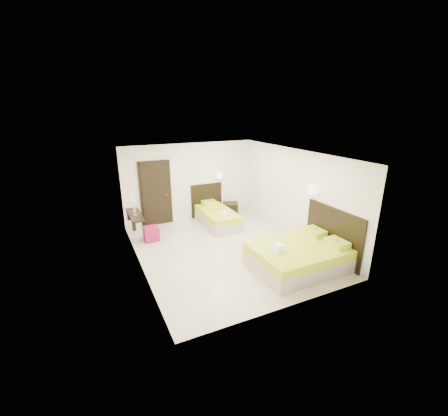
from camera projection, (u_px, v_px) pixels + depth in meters
name	position (u px, v px, depth m)	size (l,w,h in m)	color
floor	(225.00, 250.00, 8.19)	(5.50, 5.50, 0.00)	beige
bed_single	(216.00, 216.00, 9.95)	(1.13, 1.89, 1.56)	#BCB3A1
bed_double	(301.00, 255.00, 7.23)	(2.17, 1.85, 1.79)	#BCB3A1
nightstand	(230.00, 209.00, 10.75)	(0.52, 0.46, 0.46)	black
ottoman	(151.00, 234.00, 8.72)	(0.41, 0.41, 0.41)	#951342
door	(156.00, 194.00, 9.67)	(1.02, 0.15, 2.14)	black
console_shelf	(135.00, 215.00, 8.45)	(0.35, 1.20, 0.78)	black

